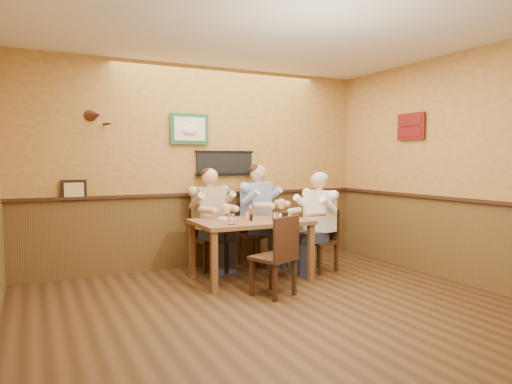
# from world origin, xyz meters

# --- Properties ---
(room) EXTENTS (5.02, 5.03, 2.81)m
(room) POSITION_xyz_m (0.13, 0.17, 1.69)
(room) COLOR #362110
(room) RESTS_ON ground
(dining_table) EXTENTS (1.40, 0.90, 0.75)m
(dining_table) POSITION_xyz_m (0.27, 1.50, 0.66)
(dining_table) COLOR brown
(dining_table) RESTS_ON ground
(chair_back_left) EXTENTS (0.47, 0.47, 0.87)m
(chair_back_left) POSITION_xyz_m (-0.01, 2.23, 0.44)
(chair_back_left) COLOR #3A2112
(chair_back_left) RESTS_ON ground
(chair_back_right) EXTENTS (0.55, 0.55, 0.90)m
(chair_back_right) POSITION_xyz_m (0.69, 2.20, 0.45)
(chair_back_right) COLOR #3A2112
(chair_back_right) RESTS_ON ground
(chair_right_end) EXTENTS (0.47, 0.47, 0.84)m
(chair_right_end) POSITION_xyz_m (1.28, 1.46, 0.42)
(chair_right_end) COLOR #3A2112
(chair_right_end) RESTS_ON ground
(chair_near_side) EXTENTS (0.53, 0.53, 0.89)m
(chair_near_side) POSITION_xyz_m (0.19, 0.76, 0.45)
(chair_near_side) COLOR #3A2112
(chair_near_side) RESTS_ON ground
(diner_tan_shirt) EXTENTS (0.67, 0.67, 1.24)m
(diner_tan_shirt) POSITION_xyz_m (-0.01, 2.23, 0.62)
(diner_tan_shirt) COLOR #C8B289
(diner_tan_shirt) RESTS_ON ground
(diner_blue_polo) EXTENTS (0.79, 0.79, 1.29)m
(diner_blue_polo) POSITION_xyz_m (0.69, 2.20, 0.64)
(diner_blue_polo) COLOR #8FA8D7
(diner_blue_polo) RESTS_ON ground
(diner_white_elder) EXTENTS (0.67, 0.67, 1.20)m
(diner_white_elder) POSITION_xyz_m (1.28, 1.46, 0.60)
(diner_white_elder) COLOR white
(diner_white_elder) RESTS_ON ground
(water_glass_left) EXTENTS (0.09, 0.09, 0.13)m
(water_glass_left) POSITION_xyz_m (-0.11, 1.23, 0.81)
(water_glass_left) COLOR white
(water_glass_left) RESTS_ON dining_table
(water_glass_mid) EXTENTS (0.11, 0.11, 0.13)m
(water_glass_mid) POSITION_xyz_m (0.42, 1.13, 0.81)
(water_glass_mid) COLOR white
(water_glass_mid) RESTS_ON dining_table
(cola_tumbler) EXTENTS (0.10, 0.10, 0.11)m
(cola_tumbler) POSITION_xyz_m (0.62, 1.26, 0.80)
(cola_tumbler) COLOR black
(cola_tumbler) RESTS_ON dining_table
(hot_sauce_bottle) EXTENTS (0.05, 0.05, 0.17)m
(hot_sauce_bottle) POSITION_xyz_m (0.27, 1.50, 0.83)
(hot_sauce_bottle) COLOR red
(hot_sauce_bottle) RESTS_ON dining_table
(salt_shaker) EXTENTS (0.04, 0.04, 0.09)m
(salt_shaker) POSITION_xyz_m (0.26, 1.56, 0.80)
(salt_shaker) COLOR white
(salt_shaker) RESTS_ON dining_table
(pepper_shaker) EXTENTS (0.04, 0.04, 0.08)m
(pepper_shaker) POSITION_xyz_m (0.24, 1.42, 0.79)
(pepper_shaker) COLOR black
(pepper_shaker) RESTS_ON dining_table
(plate_far_left) EXTENTS (0.29, 0.29, 0.02)m
(plate_far_left) POSITION_xyz_m (0.04, 1.73, 0.76)
(plate_far_left) COLOR white
(plate_far_left) RESTS_ON dining_table
(plate_far_right) EXTENTS (0.34, 0.34, 0.02)m
(plate_far_right) POSITION_xyz_m (0.83, 1.70, 0.76)
(plate_far_right) COLOR white
(plate_far_right) RESTS_ON dining_table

